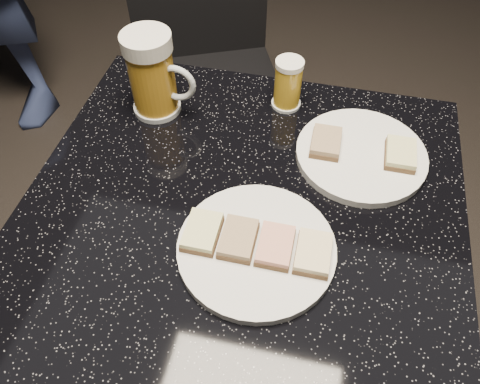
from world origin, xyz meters
name	(u,v)px	position (x,y,z in m)	size (l,w,h in m)	color
floor	(240,371)	(0.00, 0.00, 0.00)	(6.00, 6.00, 0.00)	black
plate_large	(256,248)	(0.04, -0.06, 0.76)	(0.23, 0.23, 0.01)	white
plate_small	(361,155)	(0.18, 0.16, 0.76)	(0.22, 0.22, 0.01)	white
table	(240,285)	(0.00, 0.00, 0.51)	(0.70, 0.70, 0.75)	black
beer_mug	(153,75)	(-0.21, 0.20, 0.83)	(0.13, 0.09, 0.16)	silver
beer_tumbler	(288,84)	(0.03, 0.27, 0.80)	(0.06, 0.06, 0.10)	silver
chair	(207,65)	(-0.26, 0.69, 0.50)	(0.54, 0.54, 0.87)	black
canapes_on_plate_large	(257,242)	(0.04, -0.06, 0.77)	(0.21, 0.07, 0.02)	#4C3521
canapes_on_plate_small	(363,148)	(0.18, 0.16, 0.77)	(0.18, 0.07, 0.02)	#4C3521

